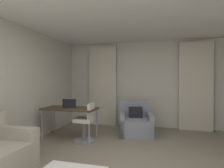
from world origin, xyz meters
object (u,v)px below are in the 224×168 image
laptop (70,106)px  desk (70,111)px  armchair (136,123)px  desk_chair (86,125)px

laptop → desk: bearing=-44.6°
armchair → laptop: 1.76m
armchair → desk_chair: 1.37m
desk_chair → laptop: 0.62m
armchair → desk_chair: desk_chair is taller
armchair → laptop: (-1.50, -0.77, 0.51)m
desk → desk_chair: desk_chair is taller
laptop → desk_chair: bearing=-13.1°
desk → armchair: bearing=27.8°
desk_chair → laptop: bearing=166.9°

